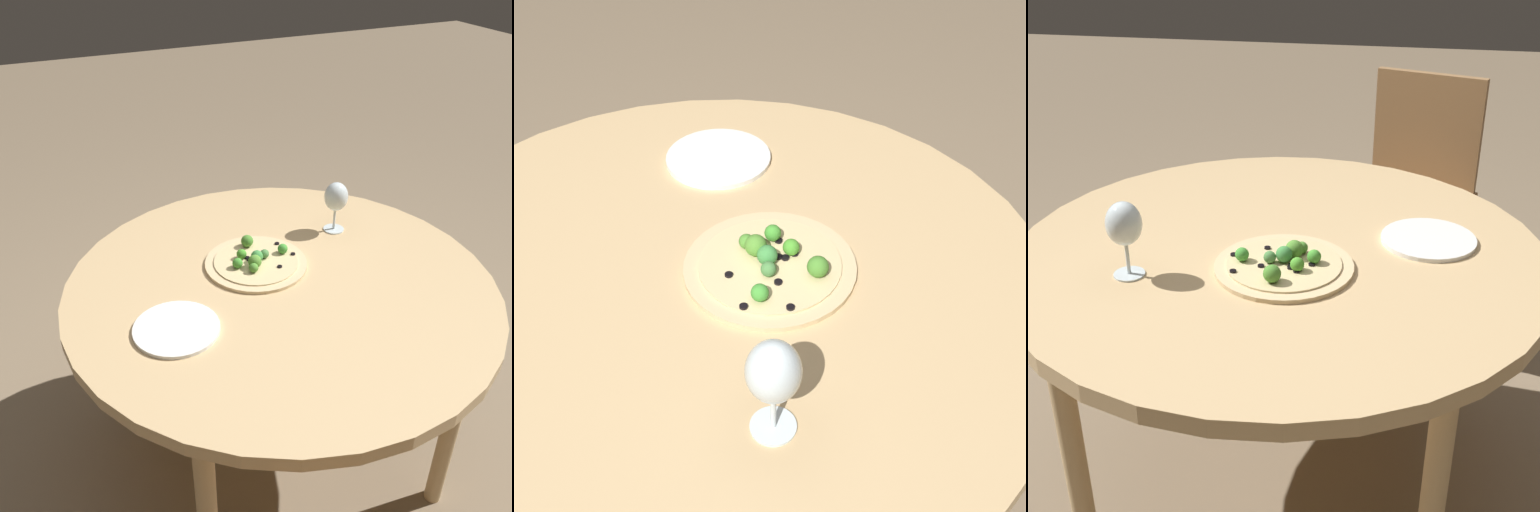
{
  "view_description": "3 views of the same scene",
  "coord_description": "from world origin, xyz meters",
  "views": [
    {
      "loc": [
        0.6,
        1.16,
        1.62
      ],
      "look_at": [
        0.03,
        -0.1,
        0.74
      ],
      "focal_mm": 40.0,
      "sensor_mm": 36.0,
      "label": 1
    },
    {
      "loc": [
        -0.85,
        -0.33,
        1.53
      ],
      "look_at": [
        0.03,
        -0.1,
        0.74
      ],
      "focal_mm": 50.0,
      "sensor_mm": 36.0,
      "label": 2
    },
    {
      "loc": [
        0.27,
        -1.41,
        1.43
      ],
      "look_at": [
        0.03,
        -0.1,
        0.74
      ],
      "focal_mm": 50.0,
      "sensor_mm": 36.0,
      "label": 3
    }
  ],
  "objects": [
    {
      "name": "ground_plane",
      "position": [
        0.0,
        0.0,
        0.0
      ],
      "size": [
        12.0,
        12.0,
        0.0
      ],
      "primitive_type": "plane",
      "color": "#847056"
    },
    {
      "name": "plate_near",
      "position": [
        0.33,
        0.09,
        0.71
      ],
      "size": [
        0.22,
        0.22,
        0.01
      ],
      "color": "white",
      "rests_on": "dining_table"
    },
    {
      "name": "wine_glass",
      "position": [
        -0.28,
        -0.19,
        0.82
      ],
      "size": [
        0.07,
        0.07,
        0.16
      ],
      "color": "silver",
      "rests_on": "dining_table"
    },
    {
      "name": "dining_table",
      "position": [
        0.0,
        0.0,
        0.65
      ],
      "size": [
        1.2,
        1.2,
        0.71
      ],
      "color": "tan",
      "rests_on": "ground_plane"
    },
    {
      "name": "chair",
      "position": [
        0.29,
        0.94,
        0.49
      ],
      "size": [
        0.5,
        0.5,
        0.87
      ],
      "rotation": [
        0.0,
        0.0,
        -0.3
      ],
      "color": "#997047",
      "rests_on": "ground_plane"
    },
    {
      "name": "pizza",
      "position": [
        0.03,
        -0.1,
        0.72
      ],
      "size": [
        0.3,
        0.3,
        0.05
      ],
      "color": "#DBBC89",
      "rests_on": "dining_table"
    }
  ]
}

